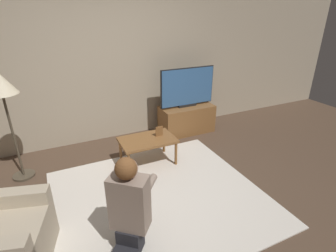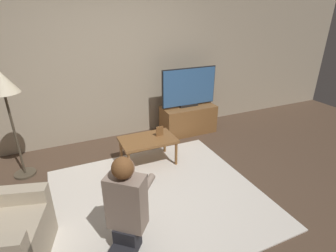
{
  "view_description": "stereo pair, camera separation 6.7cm",
  "coord_description": "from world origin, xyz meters",
  "px_view_note": "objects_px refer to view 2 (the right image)",
  "views": [
    {
      "loc": [
        -0.99,
        -2.35,
        2.09
      ],
      "look_at": [
        0.35,
        0.49,
        0.69
      ],
      "focal_mm": 28.0,
      "sensor_mm": 36.0,
      "label": 1
    },
    {
      "loc": [
        -0.93,
        -2.38,
        2.09
      ],
      "look_at": [
        0.35,
        0.49,
        0.69
      ],
      "focal_mm": 28.0,
      "sensor_mm": 36.0,
      "label": 2
    }
  ],
  "objects_px": {
    "tv": "(189,87)",
    "coffee_table": "(148,142)",
    "floor_lamp": "(3,89)",
    "person_kneeling": "(126,207)"
  },
  "relations": [
    {
      "from": "floor_lamp",
      "to": "coffee_table",
      "type": "bearing_deg",
      "value": -14.43
    },
    {
      "from": "tv",
      "to": "person_kneeling",
      "type": "xyz_separation_m",
      "value": [
        -1.74,
        -2.08,
        -0.36
      ]
    },
    {
      "from": "tv",
      "to": "person_kneeling",
      "type": "relative_size",
      "value": 1.04
    },
    {
      "from": "floor_lamp",
      "to": "person_kneeling",
      "type": "distance_m",
      "value": 2.14
    },
    {
      "from": "tv",
      "to": "floor_lamp",
      "type": "relative_size",
      "value": 0.71
    },
    {
      "from": "coffee_table",
      "to": "person_kneeling",
      "type": "xyz_separation_m",
      "value": [
        -0.69,
        -1.34,
        0.13
      ]
    },
    {
      "from": "tv",
      "to": "coffee_table",
      "type": "relative_size",
      "value": 1.31
    },
    {
      "from": "floor_lamp",
      "to": "person_kneeling",
      "type": "relative_size",
      "value": 1.48
    },
    {
      "from": "tv",
      "to": "floor_lamp",
      "type": "bearing_deg",
      "value": -173.34
    },
    {
      "from": "tv",
      "to": "floor_lamp",
      "type": "xyz_separation_m",
      "value": [
        -2.71,
        -0.32,
        0.37
      ]
    }
  ]
}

